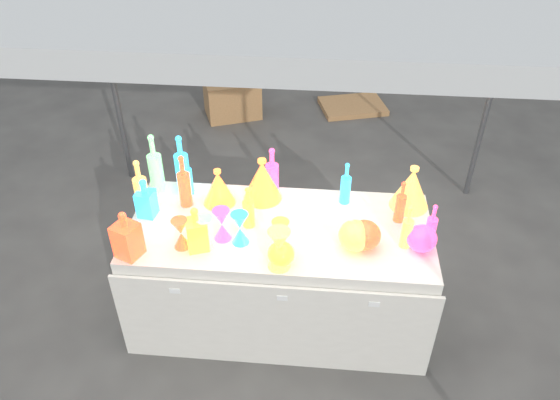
# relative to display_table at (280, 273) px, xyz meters

# --- Properties ---
(ground) EXTENTS (80.00, 80.00, 0.00)m
(ground) POSITION_rel_display_table_xyz_m (-0.00, 0.01, -0.37)
(ground) COLOR #5C5A55
(ground) RESTS_ON ground
(display_table) EXTENTS (1.84, 0.83, 0.75)m
(display_table) POSITION_rel_display_table_xyz_m (0.00, 0.00, 0.00)
(display_table) COLOR white
(display_table) RESTS_ON ground
(cardboard_box_closed) EXTENTS (0.66, 0.58, 0.40)m
(cardboard_box_closed) POSITION_rel_display_table_xyz_m (-0.75, 2.74, -0.17)
(cardboard_box_closed) COLOR #B38151
(cardboard_box_closed) RESTS_ON ground
(cardboard_box_flat) EXTENTS (0.79, 0.65, 0.06)m
(cardboard_box_flat) POSITION_rel_display_table_xyz_m (0.54, 3.00, -0.35)
(cardboard_box_flat) COLOR #B38151
(cardboard_box_flat) RESTS_ON ground
(bottle_1) EXTENTS (0.09, 0.09, 0.38)m
(bottle_1) POSITION_rel_display_table_xyz_m (-0.66, 0.36, 0.57)
(bottle_1) COLOR #1A921F
(bottle_1) RESTS_ON display_table
(bottle_2) EXTENTS (0.10, 0.10, 0.36)m
(bottle_2) POSITION_rel_display_table_xyz_m (-0.60, 0.18, 0.55)
(bottle_2) COLOR orange
(bottle_2) RESTS_ON display_table
(bottle_3) EXTENTS (0.11, 0.11, 0.33)m
(bottle_3) POSITION_rel_display_table_xyz_m (-0.08, 0.35, 0.54)
(bottle_3) COLOR blue
(bottle_3) RESTS_ON display_table
(bottle_4) EXTENTS (0.09, 0.09, 0.36)m
(bottle_4) POSITION_rel_display_table_xyz_m (-0.85, 0.10, 0.56)
(bottle_4) COLOR #12745E
(bottle_4) RESTS_ON display_table
(bottle_5) EXTENTS (0.10, 0.10, 0.41)m
(bottle_5) POSITION_rel_display_table_xyz_m (-0.81, 0.31, 0.58)
(bottle_5) COLOR #BC25A5
(bottle_5) RESTS_ON display_table
(bottle_6) EXTENTS (0.09, 0.09, 0.28)m
(bottle_6) POSITION_rel_display_table_xyz_m (-0.19, 0.01, 0.51)
(bottle_6) COLOR red
(bottle_6) RESTS_ON display_table
(bottle_7) EXTENTS (0.08, 0.08, 0.29)m
(bottle_7) POSITION_rel_display_table_xyz_m (-0.61, 0.29, 0.52)
(bottle_7) COLOR #1A921F
(bottle_7) RESTS_ON display_table
(decanter_0) EXTENTS (0.15, 0.15, 0.28)m
(decanter_0) POSITION_rel_display_table_xyz_m (-0.45, -0.21, 0.52)
(decanter_0) COLOR red
(decanter_0) RESTS_ON display_table
(decanter_1) EXTENTS (0.17, 0.17, 0.30)m
(decanter_1) POSITION_rel_display_table_xyz_m (-0.81, -0.30, 0.52)
(decanter_1) COLOR orange
(decanter_1) RESTS_ON display_table
(decanter_2) EXTENTS (0.12, 0.12, 0.26)m
(decanter_2) POSITION_rel_display_table_xyz_m (-0.81, 0.05, 0.51)
(decanter_2) COLOR #1A921F
(decanter_2) RESTS_ON display_table
(hourglass_0) EXTENTS (0.10, 0.10, 0.19)m
(hourglass_0) POSITION_rel_display_table_xyz_m (-0.54, -0.21, 0.47)
(hourglass_0) COLOR orange
(hourglass_0) RESTS_ON display_table
(hourglass_1) EXTENTS (0.11, 0.11, 0.20)m
(hourglass_1) POSITION_rel_display_table_xyz_m (-0.32, -0.12, 0.48)
(hourglass_1) COLOR blue
(hourglass_1) RESTS_ON display_table
(hourglass_2) EXTENTS (0.14, 0.14, 0.25)m
(hourglass_2) POSITION_rel_display_table_xyz_m (0.02, -0.32, 0.50)
(hourglass_2) COLOR #12745E
(hourglass_2) RESTS_ON display_table
(hourglass_3) EXTENTS (0.12, 0.12, 0.20)m
(hourglass_3) POSITION_rel_display_table_xyz_m (-0.40, -0.19, 0.48)
(hourglass_3) COLOR #BC25A5
(hourglass_3) RESTS_ON display_table
(hourglass_4) EXTENTS (0.13, 0.13, 0.20)m
(hourglass_4) POSITION_rel_display_table_xyz_m (0.02, -0.19, 0.48)
(hourglass_4) COLOR red
(hourglass_4) RESTS_ON display_table
(hourglass_5) EXTENTS (0.13, 0.13, 0.20)m
(hourglass_5) POSITION_rel_display_table_xyz_m (-0.21, -0.14, 0.48)
(hourglass_5) COLOR #1A921F
(hourglass_5) RESTS_ON display_table
(globe_0) EXTENTS (0.16, 0.16, 0.12)m
(globe_0) POSITION_rel_display_table_xyz_m (0.03, -0.30, 0.44)
(globe_0) COLOR red
(globe_0) RESTS_ON display_table
(globe_1) EXTENTS (0.23, 0.23, 0.15)m
(globe_1) POSITION_rel_display_table_xyz_m (0.43, -0.13, 0.45)
(globe_1) COLOR #12745E
(globe_1) RESTS_ON display_table
(globe_2) EXTENTS (0.20, 0.20, 0.15)m
(globe_2) POSITION_rel_display_table_xyz_m (0.49, -0.12, 0.45)
(globe_2) COLOR orange
(globe_2) RESTS_ON display_table
(globe_3) EXTENTS (0.21, 0.21, 0.14)m
(globe_3) POSITION_rel_display_table_xyz_m (0.80, -0.11, 0.44)
(globe_3) COLOR blue
(globe_3) RESTS_ON display_table
(lampshade_0) EXTENTS (0.23, 0.23, 0.24)m
(lampshade_0) POSITION_rel_display_table_xyz_m (-0.40, 0.22, 0.50)
(lampshade_0) COLOR yellow
(lampshade_0) RESTS_ON display_table
(lampshade_1) EXTENTS (0.31, 0.31, 0.29)m
(lampshade_1) POSITION_rel_display_table_xyz_m (-0.14, 0.29, 0.52)
(lampshade_1) COLOR yellow
(lampshade_1) RESTS_ON display_table
(lampshade_3) EXTENTS (0.31, 0.31, 0.28)m
(lampshade_3) POSITION_rel_display_table_xyz_m (0.78, 0.29, 0.52)
(lampshade_3) COLOR #12745E
(lampshade_3) RESTS_ON display_table
(bottle_8) EXTENTS (0.08, 0.08, 0.29)m
(bottle_8) POSITION_rel_display_table_xyz_m (0.38, 0.29, 0.52)
(bottle_8) COLOR #1A921F
(bottle_8) RESTS_ON display_table
(bottle_9) EXTENTS (0.08, 0.08, 0.28)m
(bottle_9) POSITION_rel_display_table_xyz_m (0.70, 0.14, 0.52)
(bottle_9) COLOR orange
(bottle_9) RESTS_ON display_table
(bottle_10) EXTENTS (0.06, 0.06, 0.27)m
(bottle_10) POSITION_rel_display_table_xyz_m (0.86, -0.05, 0.51)
(bottle_10) COLOR blue
(bottle_10) RESTS_ON display_table
(bottle_11) EXTENTS (0.06, 0.06, 0.28)m
(bottle_11) POSITION_rel_display_table_xyz_m (0.72, -0.09, 0.52)
(bottle_11) COLOR #12745E
(bottle_11) RESTS_ON display_table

